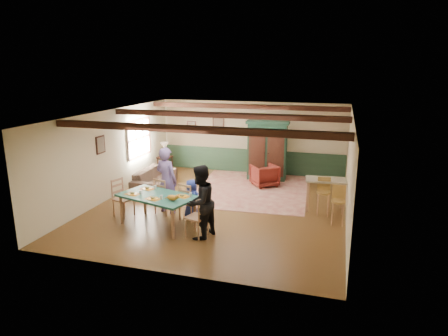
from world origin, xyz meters
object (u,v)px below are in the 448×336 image
(bar_stool_left, at_px, (323,197))
(cat, at_px, (172,197))
(person_woman, at_px, (200,202))
(armchair, at_px, (264,175))
(dining_chair_far_right, at_px, (190,201))
(end_table, at_px, (165,164))
(table_lamp, at_px, (164,149))
(counter_table, at_px, (325,195))
(dining_chair_end_right, at_px, (197,216))
(dining_table, at_px, (158,211))
(sofa, at_px, (154,178))
(dining_chair_end_left, at_px, (123,198))
(armoire, at_px, (267,151))
(bar_stool_right, at_px, (338,206))
(person_child, at_px, (192,199))
(person_man, at_px, (166,180))
(dining_chair_far_left, at_px, (165,196))

(bar_stool_left, bearing_deg, cat, -151.08)
(person_woman, distance_m, armchair, 4.66)
(dining_chair_far_right, xyz_separation_m, end_table, (-2.70, 4.33, -0.21))
(end_table, relative_size, table_lamp, 1.09)
(counter_table, bearing_deg, dining_chair_end_right, -136.48)
(dining_chair_end_right, relative_size, counter_table, 0.93)
(dining_table, bearing_deg, table_lamp, 112.68)
(sofa, relative_size, end_table, 3.52)
(sofa, bearing_deg, table_lamp, 12.32)
(counter_table, bearing_deg, table_lamp, 156.94)
(dining_chair_end_left, distance_m, end_table, 4.69)
(armoire, distance_m, counter_table, 3.51)
(armchair, xyz_separation_m, counter_table, (2.08, -1.86, 0.09))
(dining_chair_end_left, relative_size, bar_stool_right, 1.01)
(dining_chair_end_right, xyz_separation_m, person_child, (-0.53, 1.05, 0.03))
(dining_chair_end_left, height_order, end_table, dining_chair_end_left)
(sofa, bearing_deg, end_table, 12.32)
(armchair, relative_size, sofa, 0.38)
(dining_chair_end_left, bearing_deg, sofa, 24.65)
(person_child, bearing_deg, table_lamp, -40.85)
(dining_chair_far_right, height_order, person_woman, person_woman)
(person_man, height_order, counter_table, person_man)
(dining_chair_far_left, distance_m, armoire, 4.70)
(dining_chair_end_left, relative_size, cat, 2.64)
(dining_chair_far_right, xyz_separation_m, person_woman, (0.66, -1.00, 0.38))
(person_child, distance_m, armoire, 4.55)
(dining_chair_end_left, height_order, dining_chair_end_right, same)
(dining_chair_end_right, relative_size, person_man, 0.55)
(person_child, bearing_deg, bar_stool_left, -142.92)
(counter_table, distance_m, bar_stool_left, 0.39)
(dining_chair_far_left, relative_size, person_woman, 0.58)
(sofa, relative_size, bar_stool_right, 2.11)
(dining_chair_end_right, bearing_deg, person_woman, 90.00)
(bar_stool_left, bearing_deg, person_man, -170.17)
(armoire, relative_size, bar_stool_right, 2.09)
(armoire, bearing_deg, dining_chair_end_right, -99.78)
(cat, relative_size, end_table, 0.64)
(dining_table, height_order, person_child, person_child)
(person_woman, distance_m, person_child, 1.30)
(dining_chair_far_left, height_order, bar_stool_left, bar_stool_left)
(person_man, bearing_deg, armchair, -106.56)
(person_child, height_order, armchair, person_child)
(armoire, xyz_separation_m, bar_stool_right, (2.53, -3.67, -0.55))
(dining_chair_end_left, distance_m, person_woman, 2.61)
(dining_chair_far_left, distance_m, dining_chair_end_right, 1.84)
(cat, relative_size, armoire, 0.18)
(armchair, bearing_deg, armoire, -121.71)
(dining_table, distance_m, bar_stool_right, 4.61)
(end_table, relative_size, bar_stool_right, 0.60)
(dining_chair_end_left, xyz_separation_m, end_table, (-0.88, 4.60, -0.21))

